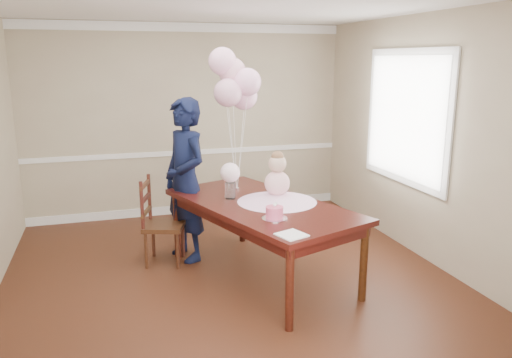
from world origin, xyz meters
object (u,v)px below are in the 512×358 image
object	(u,v)px
dining_chair_seat	(164,226)
woman	(185,180)
birthday_cake	(274,212)
dining_table_top	(261,205)

from	to	relation	value
dining_chair_seat	woman	size ratio (longest dim) A/B	0.23
birthday_cake	woman	size ratio (longest dim) A/B	0.09
dining_table_top	woman	size ratio (longest dim) A/B	1.18
dining_table_top	dining_chair_seat	world-z (taller)	dining_table_top
birthday_cake	woman	world-z (taller)	woman
dining_table_top	woman	bearing A→B (deg)	111.02
dining_chair_seat	woman	distance (m)	0.55
birthday_cake	woman	bearing A→B (deg)	115.42
birthday_cake	dining_chair_seat	distance (m)	1.54
dining_table_top	woman	xyz separation A→B (m)	(-0.64, 0.75, 0.13)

